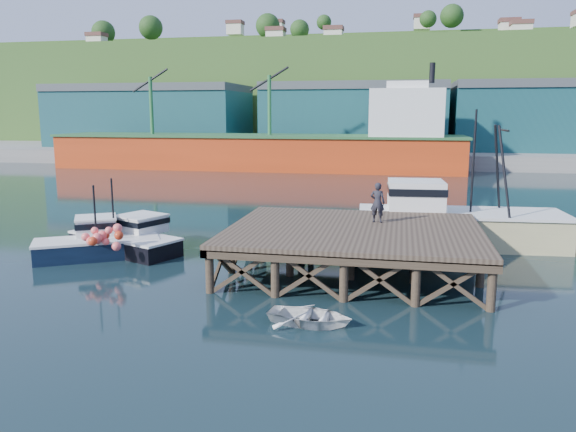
% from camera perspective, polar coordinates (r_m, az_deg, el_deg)
% --- Properties ---
extents(ground, '(300.00, 300.00, 0.00)m').
position_cam_1_polar(ground, '(28.63, -4.42, -4.91)').
color(ground, black).
rests_on(ground, ground).
extents(wharf, '(12.00, 10.00, 2.62)m').
position_cam_1_polar(wharf, '(27.03, 6.70, -1.64)').
color(wharf, brown).
rests_on(wharf, ground).
extents(far_quay, '(160.00, 40.00, 2.00)m').
position_cam_1_polar(far_quay, '(97.07, 6.95, 6.48)').
color(far_quay, gray).
rests_on(far_quay, ground).
extents(warehouse_left, '(32.00, 16.00, 9.00)m').
position_cam_1_polar(warehouse_left, '(100.98, -13.72, 9.54)').
color(warehouse_left, '#184E52').
rests_on(warehouse_left, far_quay).
extents(warehouse_mid, '(28.00, 16.00, 9.00)m').
position_cam_1_polar(warehouse_mid, '(91.87, 6.78, 9.70)').
color(warehouse_mid, '#184E52').
rests_on(warehouse_mid, far_quay).
extents(warehouse_right, '(30.00, 16.00, 9.00)m').
position_cam_1_polar(warehouse_right, '(94.25, 25.50, 8.79)').
color(warehouse_right, '#184E52').
rests_on(warehouse_right, far_quay).
extents(cargo_ship, '(55.50, 10.00, 13.75)m').
position_cam_1_polar(cargo_ship, '(76.38, -0.74, 7.24)').
color(cargo_ship, red).
rests_on(cargo_ship, ground).
extents(hillside, '(220.00, 50.00, 22.00)m').
position_cam_1_polar(hillside, '(126.82, 8.17, 11.88)').
color(hillside, '#2D511E').
rests_on(hillside, ground).
extents(boat_navy, '(6.60, 5.13, 3.94)m').
position_cam_1_polar(boat_navy, '(31.61, -18.84, -2.50)').
color(boat_navy, black).
rests_on(boat_navy, ground).
extents(boat_black, '(7.15, 5.95, 4.15)m').
position_cam_1_polar(boat_black, '(32.28, -15.87, -2.12)').
color(boat_black, black).
rests_on(boat_black, ground).
extents(trawler, '(11.83, 4.87, 7.76)m').
position_cam_1_polar(trawler, '(33.74, 16.70, -0.19)').
color(trawler, '#D2C787').
rests_on(trawler, ground).
extents(dinghy, '(3.39, 2.63, 0.64)m').
position_cam_1_polar(dinghy, '(20.62, 2.27, -10.13)').
color(dinghy, white).
rests_on(dinghy, ground).
extents(dockworker, '(0.81, 0.61, 2.02)m').
position_cam_1_polar(dockworker, '(28.48, 9.08, 1.37)').
color(dockworker, black).
rests_on(dockworker, wharf).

